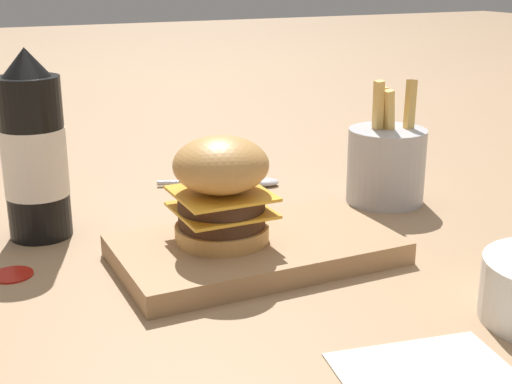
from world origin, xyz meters
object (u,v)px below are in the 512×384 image
object	(u,v)px
serving_board	(256,249)
burger	(220,188)
fries_basket	(386,163)
spoon	(242,182)
ketchup_bottle	(34,154)

from	to	relation	value
serving_board	burger	size ratio (longest dim) A/B	2.62
burger	fries_basket	size ratio (longest dim) A/B	0.69
serving_board	spoon	xyz separation A→B (m)	(0.09, 0.24, -0.01)
fries_basket	spoon	world-z (taller)	fries_basket
burger	fries_basket	distance (m)	0.28
serving_board	fries_basket	distance (m)	0.25
serving_board	burger	world-z (taller)	burger
serving_board	fries_basket	size ratio (longest dim) A/B	1.80
serving_board	spoon	size ratio (longest dim) A/B	1.77
burger	ketchup_bottle	size ratio (longest dim) A/B	0.52
fries_basket	spoon	distance (m)	0.20
ketchup_bottle	spoon	size ratio (longest dim) A/B	1.31
fries_basket	spoon	xyz separation A→B (m)	(-0.14, 0.14, -0.04)
serving_board	burger	bearing A→B (deg)	155.70
serving_board	burger	xyz separation A→B (m)	(-0.03, 0.01, 0.07)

